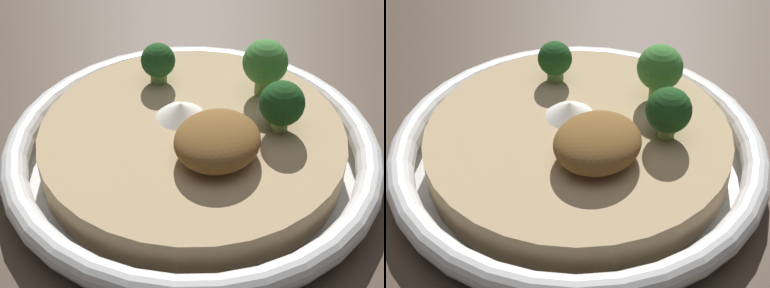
# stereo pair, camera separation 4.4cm
# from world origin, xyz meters

# --- Properties ---
(ground_plane) EXTENTS (6.00, 6.00, 0.00)m
(ground_plane) POSITION_xyz_m (0.00, 0.00, 0.00)
(ground_plane) COLOR #47382B
(risotto_bowl) EXTENTS (0.28, 0.28, 0.04)m
(risotto_bowl) POSITION_xyz_m (0.00, 0.00, 0.02)
(risotto_bowl) COLOR white
(risotto_bowl) RESTS_ON ground_plane
(cheese_sprinkle) EXTENTS (0.04, 0.04, 0.01)m
(cheese_sprinkle) POSITION_xyz_m (-0.01, -0.02, 0.04)
(cheese_sprinkle) COLOR white
(cheese_sprinkle) RESTS_ON risotto_bowl
(crispy_onion_garnish) EXTENTS (0.06, 0.06, 0.03)m
(crispy_onion_garnish) POSITION_xyz_m (0.02, 0.03, 0.05)
(crispy_onion_garnish) COLOR brown
(crispy_onion_garnish) RESTS_ON risotto_bowl
(broccoli_back) EXTENTS (0.03, 0.03, 0.04)m
(broccoli_back) POSITION_xyz_m (-0.03, 0.06, 0.06)
(broccoli_back) COLOR #84A856
(broccoli_back) RESTS_ON risotto_bowl
(broccoli_back_left) EXTENTS (0.04, 0.04, 0.04)m
(broccoli_back_left) POSITION_xyz_m (-0.07, 0.03, 0.06)
(broccoli_back_left) COLOR #759E4C
(broccoli_back_left) RESTS_ON risotto_bowl
(broccoli_front_left) EXTENTS (0.03, 0.03, 0.03)m
(broccoli_front_left) POSITION_xyz_m (-0.05, -0.05, 0.05)
(broccoli_front_left) COLOR #668E47
(broccoli_front_left) RESTS_ON risotto_bowl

